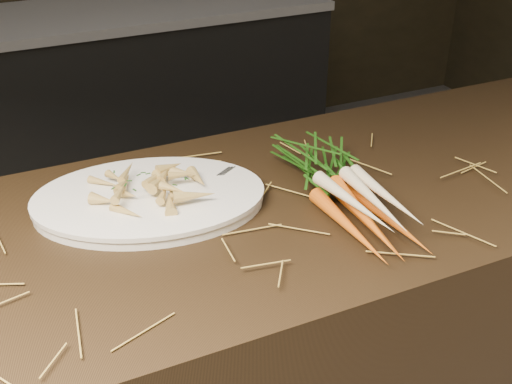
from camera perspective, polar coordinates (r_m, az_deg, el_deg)
main_counter at (r=1.58m, az=-3.08°, el=-16.05°), size 2.40×0.70×0.90m
back_counter at (r=3.20m, az=-10.76°, el=8.55°), size 1.82×0.62×0.84m
straw_bedding at (r=1.28m, az=-3.64°, el=-1.82°), size 1.40×0.60×0.02m
root_veg_bunch at (r=1.34m, az=7.13°, el=1.34°), size 0.17×0.48×0.09m
serving_platter at (r=1.33m, az=-9.45°, el=-0.80°), size 0.53×0.42×0.02m
roasted_veg_heap at (r=1.31m, az=-9.59°, el=0.64°), size 0.26×0.22×0.05m
serving_fork at (r=1.31m, az=-2.23°, el=-0.12°), size 0.16×0.11×0.00m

